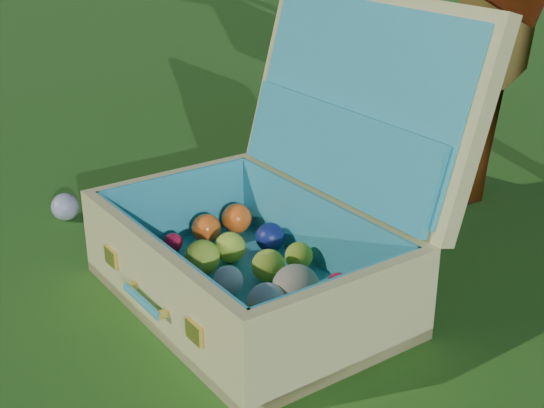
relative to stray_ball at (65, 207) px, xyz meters
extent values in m
plane|color=#215114|center=(0.69, 0.16, -0.04)|extent=(60.00, 60.00, 0.00)
sphere|color=teal|center=(0.00, 0.00, 0.00)|extent=(0.07, 0.07, 0.07)
cube|color=#D2C471|center=(0.63, -0.03, -0.02)|extent=(0.73, 0.59, 0.02)
cube|color=#D2C471|center=(0.57, -0.22, 0.06)|extent=(0.62, 0.20, 0.19)
cube|color=#D2C471|center=(0.69, 0.16, 0.06)|extent=(0.62, 0.20, 0.19)
cube|color=#D2C471|center=(0.33, 0.06, 0.06)|extent=(0.13, 0.37, 0.19)
cube|color=#D2C471|center=(0.92, -0.12, 0.06)|extent=(0.13, 0.37, 0.19)
cube|color=teal|center=(0.63, -0.03, -0.01)|extent=(0.67, 0.53, 0.01)
cube|color=teal|center=(0.58, -0.21, 0.07)|extent=(0.57, 0.17, 0.17)
cube|color=teal|center=(0.68, 0.15, 0.07)|extent=(0.57, 0.17, 0.17)
cube|color=teal|center=(0.35, 0.06, 0.07)|extent=(0.11, 0.36, 0.17)
cube|color=teal|center=(0.91, -0.11, 0.07)|extent=(0.11, 0.36, 0.17)
cube|color=#D2C471|center=(0.71, 0.25, 0.36)|extent=(0.65, 0.32, 0.42)
cube|color=teal|center=(0.70, 0.23, 0.36)|extent=(0.60, 0.27, 0.37)
cube|color=teal|center=(0.69, 0.19, 0.25)|extent=(0.57, 0.23, 0.18)
cube|color=#F2C659|center=(0.40, -0.19, 0.06)|extent=(0.05, 0.02, 0.04)
cube|color=#F2C659|center=(0.73, -0.28, 0.06)|extent=(0.05, 0.02, 0.04)
cylinder|color=teal|center=(0.56, -0.25, 0.04)|extent=(0.14, 0.05, 0.01)
cube|color=#F2C659|center=(0.50, -0.22, 0.04)|extent=(0.02, 0.02, 0.01)
cube|color=#F2C659|center=(0.63, -0.26, 0.04)|extent=(0.02, 0.02, 0.01)
sphere|color=#C4AF8A|center=(0.35, -0.08, 0.03)|extent=(0.07, 0.07, 0.07)
sphere|color=#101953|center=(0.46, -0.12, 0.04)|extent=(0.08, 0.08, 0.08)
sphere|color=#FF5915|center=(0.60, -0.17, 0.02)|extent=(0.06, 0.06, 0.06)
sphere|color=orange|center=(0.71, -0.19, 0.04)|extent=(0.09, 0.09, 0.09)
sphere|color=#B9CD32|center=(0.82, -0.22, 0.03)|extent=(0.08, 0.08, 0.08)
sphere|color=red|center=(0.39, 0.00, 0.02)|extent=(0.04, 0.04, 0.04)
sphere|color=#B9CD32|center=(0.51, -0.03, 0.03)|extent=(0.08, 0.08, 0.08)
sphere|color=silver|center=(0.61, -0.07, 0.02)|extent=(0.06, 0.06, 0.06)
sphere|color=silver|center=(0.74, -0.10, 0.03)|extent=(0.08, 0.08, 0.08)
sphere|color=#B9CD32|center=(0.86, -0.14, 0.03)|extent=(0.07, 0.07, 0.07)
sphere|color=#FF5915|center=(0.41, 0.08, 0.03)|extent=(0.07, 0.07, 0.07)
sphere|color=#B9CD32|center=(0.52, 0.04, 0.03)|extent=(0.07, 0.07, 0.07)
sphere|color=#B9CD32|center=(0.64, 0.03, 0.03)|extent=(0.07, 0.07, 0.07)
sphere|color=#C4AF8A|center=(0.76, -0.03, 0.04)|extent=(0.09, 0.09, 0.09)
sphere|color=orange|center=(0.87, -0.05, 0.03)|extent=(0.07, 0.07, 0.07)
sphere|color=#FF5915|center=(0.43, 0.17, 0.03)|extent=(0.07, 0.07, 0.07)
sphere|color=#101953|center=(0.56, 0.14, 0.03)|extent=(0.07, 0.07, 0.07)
sphere|color=#B9CD32|center=(0.66, 0.11, 0.02)|extent=(0.06, 0.06, 0.06)
sphere|color=red|center=(0.79, 0.07, 0.02)|extent=(0.05, 0.05, 0.05)
camera|label=1|loc=(1.51, -1.06, 0.77)|focal=50.00mm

